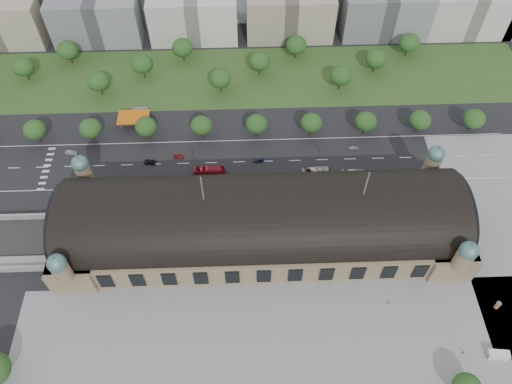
{
  "coord_description": "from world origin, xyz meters",
  "views": [
    {
      "loc": [
        -5.59,
        -101.1,
        163.44
      ],
      "look_at": [
        -1.66,
        11.09,
        14.0
      ],
      "focal_mm": 35.0,
      "sensor_mm": 36.0,
      "label": 1
    }
  ],
  "objects_px": {
    "parked_car_5": "(162,187)",
    "bus_west": "(209,171)",
    "traffic_car_4": "(259,160)",
    "parked_car_2": "(134,194)",
    "bus_east": "(354,173)",
    "traffic_car_6": "(398,172)",
    "petrol_station": "(137,115)",
    "traffic_car_5": "(354,148)",
    "parked_car_3": "(117,196)",
    "bus_mid": "(317,171)",
    "van_south": "(497,355)",
    "traffic_car_1": "(71,152)",
    "advertising_column": "(498,305)",
    "pedestrian_1": "(463,352)",
    "parked_car_6": "(197,186)",
    "parked_car_4": "(164,195)",
    "traffic_car_3": "(179,157)",
    "parked_car_1": "(113,196)",
    "pedestrian_0": "(389,303)",
    "traffic_car_2": "(150,162)",
    "parked_car_0": "(70,192)"
  },
  "relations": [
    {
      "from": "parked_car_0",
      "to": "bus_east",
      "type": "distance_m",
      "value": 117.23
    },
    {
      "from": "traffic_car_6",
      "to": "parked_car_2",
      "type": "relative_size",
      "value": 1.1
    },
    {
      "from": "traffic_car_3",
      "to": "bus_west",
      "type": "height_order",
      "value": "bus_west"
    },
    {
      "from": "traffic_car_3",
      "to": "van_south",
      "type": "xyz_separation_m",
      "value": [
        109.06,
        -90.11,
        0.75
      ]
    },
    {
      "from": "parked_car_5",
      "to": "bus_mid",
      "type": "xyz_separation_m",
      "value": [
        64.38,
        5.21,
        1.1
      ]
    },
    {
      "from": "traffic_car_2",
      "to": "parked_car_2",
      "type": "height_order",
      "value": "parked_car_2"
    },
    {
      "from": "parked_car_4",
      "to": "parked_car_6",
      "type": "distance_m",
      "value": 13.79
    },
    {
      "from": "traffic_car_1",
      "to": "traffic_car_6",
      "type": "height_order",
      "value": "traffic_car_1"
    },
    {
      "from": "parked_car_6",
      "to": "pedestrian_1",
      "type": "xyz_separation_m",
      "value": [
        90.07,
        -72.42,
        0.32
      ]
    },
    {
      "from": "traffic_car_6",
      "to": "petrol_station",
      "type": "bearing_deg",
      "value": -100.29
    },
    {
      "from": "traffic_car_3",
      "to": "traffic_car_4",
      "type": "bearing_deg",
      "value": -88.55
    },
    {
      "from": "parked_car_0",
      "to": "parked_car_6",
      "type": "relative_size",
      "value": 1.04
    },
    {
      "from": "pedestrian_0",
      "to": "traffic_car_6",
      "type": "bearing_deg",
      "value": 54.59
    },
    {
      "from": "parked_car_3",
      "to": "van_south",
      "type": "relative_size",
      "value": 0.56
    },
    {
      "from": "traffic_car_6",
      "to": "parked_car_3",
      "type": "bearing_deg",
      "value": -78.51
    },
    {
      "from": "traffic_car_1",
      "to": "traffic_car_5",
      "type": "distance_m",
      "value": 123.26
    },
    {
      "from": "van_south",
      "to": "parked_car_2",
      "type": "bearing_deg",
      "value": 157.59
    },
    {
      "from": "petrol_station",
      "to": "pedestrian_1",
      "type": "relative_size",
      "value": 7.09
    },
    {
      "from": "traffic_car_4",
      "to": "parked_car_4",
      "type": "xyz_separation_m",
      "value": [
        -39.32,
        -17.06,
        0.06
      ]
    },
    {
      "from": "traffic_car_4",
      "to": "traffic_car_6",
      "type": "bearing_deg",
      "value": 76.06
    },
    {
      "from": "parked_car_0",
      "to": "traffic_car_5",
      "type": "bearing_deg",
      "value": 75.27
    },
    {
      "from": "traffic_car_6",
      "to": "traffic_car_1",
      "type": "bearing_deg",
      "value": -89.12
    },
    {
      "from": "traffic_car_5",
      "to": "van_south",
      "type": "bearing_deg",
      "value": -164.85
    },
    {
      "from": "parked_car_0",
      "to": "parked_car_2",
      "type": "height_order",
      "value": "parked_car_0"
    },
    {
      "from": "parked_car_5",
      "to": "bus_west",
      "type": "xyz_separation_m",
      "value": [
        19.49,
        7.0,
        1.16
      ]
    },
    {
      "from": "petrol_station",
      "to": "traffic_car_1",
      "type": "bearing_deg",
      "value": -143.46
    },
    {
      "from": "traffic_car_6",
      "to": "bus_mid",
      "type": "height_order",
      "value": "bus_mid"
    },
    {
      "from": "parked_car_3",
      "to": "bus_east",
      "type": "xyz_separation_m",
      "value": [
        98.0,
        7.89,
        0.82
      ]
    },
    {
      "from": "parked_car_3",
      "to": "bus_west",
      "type": "height_order",
      "value": "bus_west"
    },
    {
      "from": "traffic_car_3",
      "to": "parked_car_1",
      "type": "height_order",
      "value": "parked_car_1"
    },
    {
      "from": "parked_car_0",
      "to": "parked_car_1",
      "type": "xyz_separation_m",
      "value": [
        17.67,
        -2.48,
        -0.11
      ]
    },
    {
      "from": "parked_car_3",
      "to": "bus_east",
      "type": "relative_size",
      "value": 0.37
    },
    {
      "from": "traffic_car_6",
      "to": "parked_car_2",
      "type": "distance_m",
      "value": 110.05
    },
    {
      "from": "traffic_car_1",
      "to": "parked_car_2",
      "type": "height_order",
      "value": "traffic_car_1"
    },
    {
      "from": "parked_car_6",
      "to": "pedestrian_0",
      "type": "height_order",
      "value": "pedestrian_0"
    },
    {
      "from": "petrol_station",
      "to": "pedestrian_0",
      "type": "height_order",
      "value": "petrol_station"
    },
    {
      "from": "traffic_car_5",
      "to": "parked_car_3",
      "type": "bearing_deg",
      "value": 98.38
    },
    {
      "from": "traffic_car_2",
      "to": "parked_car_0",
      "type": "height_order",
      "value": "parked_car_0"
    },
    {
      "from": "parked_car_3",
      "to": "bus_west",
      "type": "distance_m",
      "value": 39.1
    },
    {
      "from": "traffic_car_3",
      "to": "parked_car_1",
      "type": "relative_size",
      "value": 0.91
    },
    {
      "from": "parked_car_4",
      "to": "traffic_car_2",
      "type": "bearing_deg",
      "value": 176.48
    },
    {
      "from": "traffic_car_5",
      "to": "parked_car_2",
      "type": "bearing_deg",
      "value": 98.83
    },
    {
      "from": "traffic_car_6",
      "to": "advertising_column",
      "type": "distance_m",
      "value": 64.97
    },
    {
      "from": "traffic_car_4",
      "to": "parked_car_2",
      "type": "xyz_separation_m",
      "value": [
        -51.46,
        -16.24,
        -0.01
      ]
    },
    {
      "from": "bus_east",
      "to": "traffic_car_6",
      "type": "bearing_deg",
      "value": -86.69
    },
    {
      "from": "parked_car_6",
      "to": "parked_car_4",
      "type": "bearing_deg",
      "value": -100.25
    },
    {
      "from": "petrol_station",
      "to": "traffic_car_4",
      "type": "height_order",
      "value": "petrol_station"
    },
    {
      "from": "parked_car_6",
      "to": "pedestrian_0",
      "type": "distance_m",
      "value": 87.81
    },
    {
      "from": "traffic_car_5",
      "to": "parked_car_1",
      "type": "relative_size",
      "value": 0.92
    },
    {
      "from": "petrol_station",
      "to": "traffic_car_3",
      "type": "height_order",
      "value": "petrol_station"
    }
  ]
}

